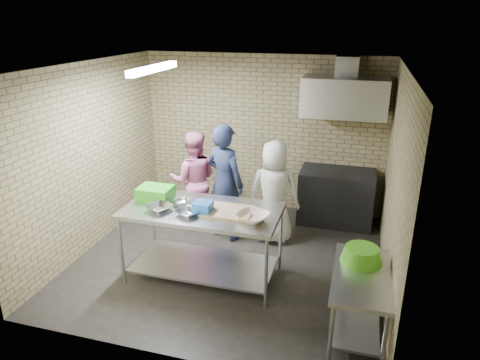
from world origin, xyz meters
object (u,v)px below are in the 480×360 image
at_px(prep_table, 203,243).
at_px(man_navy, 225,183).
at_px(blue_tub, 203,207).
at_px(green_basin, 362,254).
at_px(woman_pink, 194,180).
at_px(woman_white, 274,192).
at_px(side_counter, 359,303).
at_px(bottle_red, 348,100).
at_px(green_crate, 155,193).
at_px(stove, 336,197).

xyz_separation_m(prep_table, man_navy, (-0.07, 1.17, 0.41)).
relative_size(blue_tub, green_basin, 0.48).
bearing_deg(man_navy, green_basin, 165.92).
bearing_deg(woman_pink, woman_white, 155.36).
relative_size(side_counter, man_navy, 0.66).
relative_size(bottle_red, woman_pink, 0.11).
xyz_separation_m(man_navy, woman_pink, (-0.59, 0.21, -0.10)).
height_order(side_counter, man_navy, man_navy).
bearing_deg(man_navy, woman_white, -149.80).
distance_m(prep_table, bottle_red, 3.27).
distance_m(prep_table, blue_tub, 0.58).
xyz_separation_m(blue_tub, man_navy, (-0.12, 1.27, -0.15)).
xyz_separation_m(bottle_red, man_navy, (-1.67, -1.24, -1.12)).
distance_m(blue_tub, woman_pink, 1.67).
height_order(green_basin, man_navy, man_navy).
bearing_deg(green_crate, side_counter, -14.58).
height_order(blue_tub, woman_pink, woman_pink).
bearing_deg(stove, side_counter, -80.71).
bearing_deg(man_navy, side_counter, 161.90).
bearing_deg(green_basin, blue_tub, 173.16).
bearing_deg(stove, prep_table, -125.46).
xyz_separation_m(side_counter, stove, (-0.45, 2.75, 0.08)).
bearing_deg(stove, green_basin, -80.24).
distance_m(side_counter, green_crate, 2.87).
relative_size(green_crate, bottle_red, 2.44).
height_order(bottle_red, woman_pink, bottle_red).
relative_size(prep_table, man_navy, 1.09).
xyz_separation_m(man_navy, woman_white, (0.74, 0.10, -0.11)).
bearing_deg(prep_table, side_counter, -16.24).
xyz_separation_m(bottle_red, woman_pink, (-2.26, -1.03, -1.23)).
relative_size(green_basin, man_navy, 0.25).
relative_size(blue_tub, man_navy, 0.12).
bearing_deg(blue_tub, prep_table, 116.57).
distance_m(man_navy, woman_pink, 0.64).
bearing_deg(man_navy, stove, -126.06).
height_order(side_counter, woman_white, woman_white).
bearing_deg(woman_white, green_basin, 124.97).
bearing_deg(green_basin, woman_pink, 146.99).
relative_size(prep_table, green_basin, 4.30).
distance_m(side_counter, man_navy, 2.76).
bearing_deg(woman_white, side_counter, 121.39).
height_order(woman_pink, woman_white, woman_pink).
xyz_separation_m(green_crate, woman_white, (1.37, 1.15, -0.28)).
height_order(prep_table, stove, prep_table).
bearing_deg(green_crate, bottle_red, 44.92).
height_order(side_counter, green_crate, green_crate).
xyz_separation_m(stove, man_navy, (-1.62, -1.00, 0.46)).
height_order(green_basin, woman_pink, woman_pink).
bearing_deg(side_counter, prep_table, 163.76).
bearing_deg(woman_white, woman_pink, -8.88).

